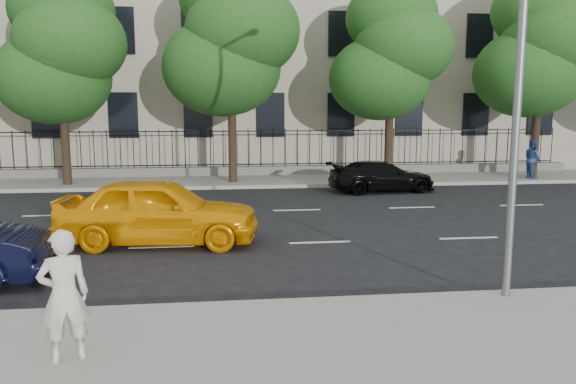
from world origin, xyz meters
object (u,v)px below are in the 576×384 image
object	(u,v)px
street_light	(507,9)
yellow_taxi	(159,211)
woman_near	(64,296)
black_sedan	(382,176)

from	to	relation	value
street_light	yellow_taxi	xyz separation A→B (m)	(-6.58, 4.61, -4.29)
street_light	woman_near	size ratio (longest dim) A/B	4.53
yellow_taxi	street_light	bearing A→B (deg)	-119.74
yellow_taxi	black_sedan	bearing A→B (deg)	-40.77
street_light	black_sedan	size ratio (longest dim) A/B	1.86
black_sedan	woman_near	xyz separation A→B (m)	(-8.52, -14.63, 0.41)
yellow_taxi	woman_near	world-z (taller)	woman_near
yellow_taxi	woman_near	distance (m)	6.89
street_light	black_sedan	world-z (taller)	street_light
street_light	woman_near	world-z (taller)	street_light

